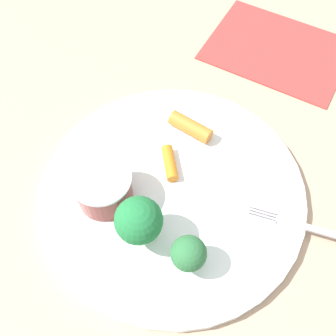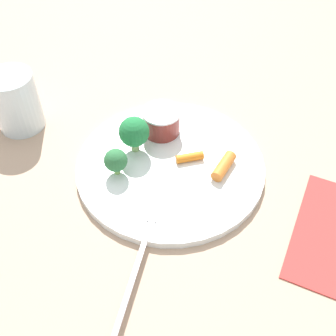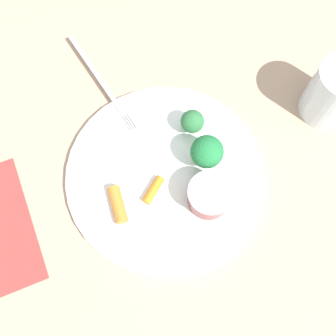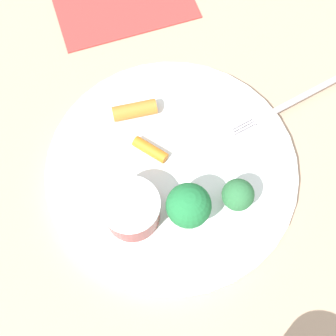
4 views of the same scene
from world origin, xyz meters
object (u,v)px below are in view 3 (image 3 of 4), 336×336
carrot_stick_1 (153,190)px  drinking_glass (334,92)px  plate (165,176)px  broccoli_floret_0 (207,152)px  carrot_stick_0 (118,205)px  sauce_cup (209,196)px  broccoli_floret_1 (192,122)px  fork (102,83)px

carrot_stick_1 → drinking_glass: drinking_glass is taller
plate → broccoli_floret_0: bearing=67.8°
carrot_stick_0 → carrot_stick_1: 0.05m
broccoli_floret_0 → drinking_glass: (0.05, 0.20, 0.00)m
plate → carrot_stick_1: bearing=-73.9°
sauce_cup → broccoli_floret_0: broccoli_floret_0 is taller
broccoli_floret_0 → carrot_stick_1: broccoli_floret_0 is taller
carrot_stick_0 → drinking_glass: (0.08, 0.33, 0.03)m
carrot_stick_1 → drinking_glass: bearing=76.6°
carrot_stick_0 → broccoli_floret_1: bearing=97.2°
plate → broccoli_floret_1: (-0.03, 0.07, 0.03)m
drinking_glass → fork: bearing=-137.4°
plate → carrot_stick_1: 0.03m
carrot_stick_1 → fork: (-0.18, 0.05, -0.00)m
plate → fork: fork is taller
carrot_stick_1 → drinking_glass: (0.07, 0.28, 0.03)m
broccoli_floret_1 → drinking_glass: size_ratio=0.45×
plate → fork: (-0.17, 0.02, 0.01)m
fork → sauce_cup: bearing=-1.0°
sauce_cup → drinking_glass: size_ratio=0.62×
sauce_cup → carrot_stick_0: bearing=-127.2°
broccoli_floret_0 → broccoli_floret_1: broccoli_floret_0 is taller
carrot_stick_0 → carrot_stick_1: carrot_stick_0 is taller
broccoli_floret_1 → carrot_stick_1: size_ratio=1.05×
sauce_cup → drinking_glass: 0.23m
carrot_stick_1 → fork: 0.19m
carrot_stick_0 → carrot_stick_1: bearing=73.0°
broccoli_floret_1 → carrot_stick_1: (0.03, -0.10, -0.02)m
broccoli_floret_1 → fork: broccoli_floret_1 is taller
broccoli_floret_0 → carrot_stick_1: bearing=-99.9°
plate → carrot_stick_0: size_ratio=5.53×
carrot_stick_1 → fork: bearing=163.8°
plate → carrot_stick_1: (0.01, -0.03, 0.01)m
broccoli_floret_1 → carrot_stick_0: bearing=-82.8°
broccoli_floret_0 → broccoli_floret_1: 0.05m
plate → drinking_glass: (0.08, 0.25, 0.04)m
broccoli_floret_1 → drinking_glass: (0.10, 0.18, 0.01)m
broccoli_floret_1 → carrot_stick_1: 0.11m
broccoli_floret_1 → carrot_stick_0: size_ratio=0.85×
broccoli_floret_1 → drinking_glass: 0.20m
broccoli_floret_1 → carrot_stick_0: (0.02, -0.15, -0.02)m
plate → broccoli_floret_0: broccoli_floret_0 is taller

